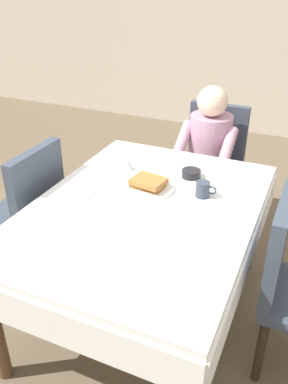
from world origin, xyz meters
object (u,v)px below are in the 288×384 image
knife_right_of_plate (181,197)px  bowl_butter (191,174)px  dining_table_main (144,221)px  spoon_near_edge (122,217)px  chair_diner (212,159)px  plate_breakfast (149,188)px  fork_left_of_plate (117,184)px  syrup_pitcher (127,164)px  cup_coffee (203,189)px  breakfast_stack (149,182)px  chair_left_side (28,209)px  diner_person (208,150)px

knife_right_of_plate → bowl_butter: bearing=4.1°
dining_table_main → spoon_near_edge: spoon_near_edge is taller
chair_diner → plate_breakfast: 1.02m
fork_left_of_plate → knife_right_of_plate: same height
bowl_butter → syrup_pitcher: size_ratio=1.38×
chair_diner → syrup_pitcher: bearing=68.7°
cup_coffee → spoon_near_edge: cup_coffee is taller
dining_table_main → breakfast_stack: (-0.05, 0.18, 0.13)m
dining_table_main → chair_left_side: chair_left_side is taller
spoon_near_edge → plate_breakfast: bearing=76.3°
bowl_butter → fork_left_of_plate: (-0.35, -0.25, -0.02)m
dining_table_main → fork_left_of_plate: (-0.24, 0.16, 0.09)m
dining_table_main → bowl_butter: (0.11, 0.41, 0.11)m
plate_breakfast → syrup_pitcher: size_ratio=3.50×
fork_left_of_plate → chair_diner: bearing=-17.4°
chair_left_side → knife_right_of_plate: chair_left_side is taller
chair_left_side → knife_right_of_plate: (0.91, 0.16, 0.21)m
chair_diner → chair_left_side: bearing=55.0°
dining_table_main → knife_right_of_plate: bearing=48.4°
cup_coffee → breakfast_stack: bearing=-172.2°
chair_diner → fork_left_of_plate: chair_diner is taller
spoon_near_edge → syrup_pitcher: bearing=100.7°
diner_person → knife_right_of_plate: (0.09, -0.86, 0.07)m
chair_left_side → bowl_butter: size_ratio=8.45×
chair_diner → plate_breakfast: bearing=84.3°
plate_breakfast → breakfast_stack: 0.03m
diner_person → fork_left_of_plate: bearing=71.4°
knife_right_of_plate → chair_left_side: bearing=98.3°
cup_coffee → knife_right_of_plate: 0.13m
spoon_near_edge → dining_table_main: bearing=55.3°
chair_left_side → chair_diner: bearing=-35.0°
chair_diner → spoon_near_edge: (-0.10, -1.31, 0.21)m
dining_table_main → diner_person: diner_person is taller
chair_diner → plate_breakfast: chair_diner is taller
dining_table_main → plate_breakfast: plate_breakfast is taller
diner_person → syrup_pitcher: size_ratio=14.00×
syrup_pitcher → fork_left_of_plate: syrup_pitcher is taller
chair_diner → cup_coffee: chair_diner is taller
chair_diner → bowl_butter: size_ratio=8.45×
chair_left_side → syrup_pitcher: 0.66m
bowl_butter → knife_right_of_plate: size_ratio=0.55×
cup_coffee → chair_left_side: bearing=-167.8°
dining_table_main → diner_person: bearing=87.3°
plate_breakfast → fork_left_of_plate: 0.19m
plate_breakfast → breakfast_stack: bearing=179.9°
chair_diner → breakfast_stack: size_ratio=4.77×
plate_breakfast → breakfast_stack: (-0.00, 0.00, 0.03)m
syrup_pitcher → bowl_butter: bearing=8.4°
dining_table_main → spoon_near_edge: (-0.06, -0.14, 0.09)m
breakfast_stack → cup_coffee: (0.30, 0.04, 0.00)m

